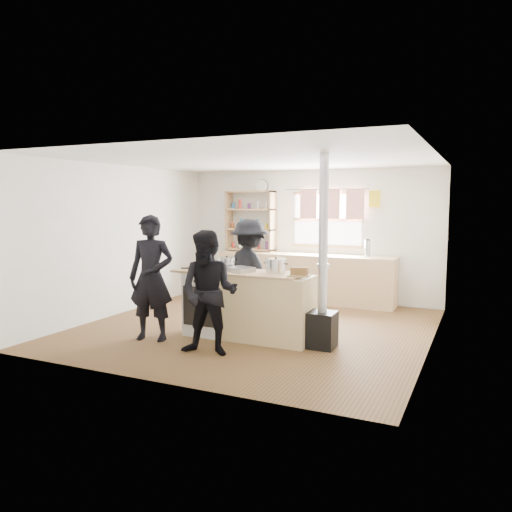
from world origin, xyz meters
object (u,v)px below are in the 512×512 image
(stockpot_stove, at_px, (227,263))
(bread_board, at_px, (299,272))
(flue_heater, at_px, (322,298))
(person_near_left, at_px, (151,278))
(roast_tray, at_px, (241,269))
(thermos, at_px, (368,249))
(stockpot_counter, at_px, (276,265))
(cooking_island, at_px, (248,305))
(skillet_greens, at_px, (204,268))
(person_far, at_px, (250,271))
(person_near_right, at_px, (209,293))

(stockpot_stove, distance_m, bread_board, 1.21)
(bread_board, bearing_deg, stockpot_stove, 169.17)
(flue_heater, distance_m, person_near_left, 2.32)
(roast_tray, relative_size, person_near_left, 0.23)
(thermos, xyz_separation_m, person_near_left, (-2.19, -3.40, -0.19))
(thermos, height_order, stockpot_stove, thermos)
(stockpot_counter, relative_size, bread_board, 0.94)
(roast_tray, xyz_separation_m, bread_board, (0.88, -0.07, 0.02))
(cooking_island, relative_size, stockpot_stove, 8.32)
(stockpot_counter, distance_m, person_near_left, 1.70)
(cooking_island, height_order, bread_board, bread_board)
(person_near_left, bearing_deg, roast_tray, 15.77)
(stockpot_stove, bearing_deg, skillet_greens, -140.71)
(bread_board, height_order, flue_heater, flue_heater)
(thermos, distance_m, person_near_left, 4.05)
(thermos, relative_size, person_near_left, 0.18)
(thermos, bearing_deg, roast_tray, -112.04)
(thermos, xyz_separation_m, roast_tray, (-1.14, -2.80, -0.09))
(flue_heater, bearing_deg, person_near_left, -164.69)
(cooking_island, xyz_separation_m, bread_board, (0.79, -0.10, 0.51))
(stockpot_counter, distance_m, person_far, 1.07)
(skillet_greens, xyz_separation_m, person_near_right, (0.54, -0.81, -0.18))
(stockpot_stove, distance_m, flue_heater, 1.53)
(cooking_island, xyz_separation_m, person_far, (-0.38, 0.84, 0.34))
(skillet_greens, bearing_deg, thermos, 59.37)
(roast_tray, xyz_separation_m, person_far, (-0.28, 0.88, -0.16))
(stockpot_counter, bearing_deg, skillet_greens, -169.87)
(bread_board, bearing_deg, stockpot_counter, 153.67)
(cooking_island, xyz_separation_m, person_near_right, (-0.10, -0.88, 0.31))
(stockpot_counter, bearing_deg, person_near_right, -115.69)
(thermos, height_order, person_near_left, person_near_left)
(flue_heater, bearing_deg, stockpot_counter, 169.86)
(person_near_left, xyz_separation_m, person_far, (0.78, 1.48, -0.05))
(stockpot_stove, xyz_separation_m, flue_heater, (1.47, -0.15, -0.36))
(bread_board, bearing_deg, person_far, 140.93)
(person_near_left, bearing_deg, bread_board, 1.61)
(thermos, distance_m, person_near_right, 3.84)
(person_far, bearing_deg, cooking_island, 134.29)
(stockpot_stove, relative_size, person_far, 0.15)
(cooking_island, xyz_separation_m, stockpot_counter, (0.37, 0.10, 0.56))
(stockpot_counter, bearing_deg, person_far, 135.36)
(skillet_greens, xyz_separation_m, person_near_left, (-0.51, -0.56, -0.10))
(person_near_right, relative_size, person_far, 0.96)
(cooking_island, xyz_separation_m, person_near_left, (-1.16, -0.63, 0.39))
(roast_tray, distance_m, person_near_right, 0.87)
(stockpot_counter, bearing_deg, person_near_left, -154.23)
(stockpot_counter, relative_size, person_near_left, 0.17)
(person_near_right, bearing_deg, person_far, 89.07)
(bread_board, relative_size, flue_heater, 0.12)
(roast_tray, distance_m, bread_board, 0.88)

